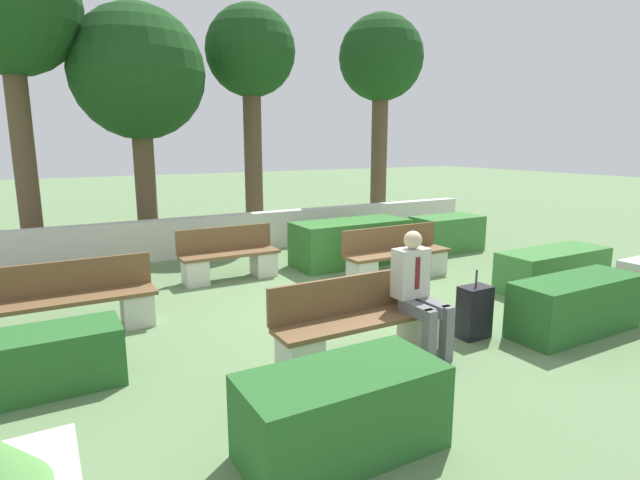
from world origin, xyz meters
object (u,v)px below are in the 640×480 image
Objects in this scene: suitcase at (474,312)px; tree_center_left at (138,76)px; bench_back at (60,308)px; tree_leftmost at (7,9)px; bench_right_side at (397,259)px; bench_front at (362,327)px; bench_left_side at (230,260)px; tree_center_right at (251,59)px; person_seated_man at (418,287)px; tree_rightmost at (381,64)px.

suitcase is 0.17× the size of tree_center_left.
tree_leftmost is (-0.26, 4.40, 4.19)m from bench_back.
suitcase is at bearing -102.67° from bench_right_side.
suitcase is at bearing -56.84° from tree_leftmost.
bench_left_side is (-0.18, 3.66, -0.01)m from bench_front.
tree_center_right is at bearing 76.89° from bench_front.
suitcase is at bearing -6.91° from bench_front.
person_seated_man is (0.62, -0.14, 0.39)m from bench_front.
tree_leftmost reaches higher than bench_back.
tree_rightmost is (5.17, 2.95, 3.86)m from bench_left_side.
tree_center_left is 0.91× the size of tree_rightmost.
bench_front is 3.26m from bench_right_side.
tree_leftmost is at bearing -178.66° from tree_center_left.
tree_leftmost is at bearing 146.22° from bench_right_side.
bench_back is 0.41× the size of tree_center_right.
tree_center_left reaches higher than bench_back.
bench_front reaches higher than suitcase.
person_seated_man is at bearing -77.63° from tree_center_left.
tree_rightmost reaches higher than bench_right_side.
bench_front is 7.50m from tree_center_left.
tree_leftmost is (-3.63, 6.81, 3.81)m from person_seated_man.
bench_left_side is at bearing 29.45° from bench_back.
person_seated_man is 7.57m from tree_center_left.
tree_center_right is (1.01, 7.11, 3.36)m from person_seated_man.
tree_center_right is 3.39m from tree_rightmost.
tree_center_left is at bearing 106.52° from bench_left_side.
tree_center_left reaches higher than bench_right_side.
tree_center_left is 0.93× the size of tree_center_right.
tree_leftmost is 1.11× the size of tree_center_right.
bench_front is at bearing -83.77° from bench_left_side.
person_seated_man reaches higher than bench_right_side.
tree_center_right is (4.38, 4.70, 3.75)m from bench_back.
tree_leftmost is at bearing 94.43° from bench_back.
tree_leftmost reaches higher than bench_front.
bench_back is at bearing 144.45° from person_seated_man.
bench_back is at bearing -132.97° from tree_center_right.
bench_left_side is at bearing 157.16° from bench_right_side.
bench_front is at bearing -65.67° from tree_leftmost.
tree_center_left is at bearing 1.34° from tree_leftmost.
person_seated_man is at bearing -13.13° from bench_front.
bench_front is 1.47m from suitcase.
tree_rightmost is at bearing -5.96° from tree_center_right.
person_seated_man is at bearing -74.77° from bench_left_side.
bench_left_side is 0.28× the size of tree_leftmost.
tree_center_right is 0.98× the size of tree_rightmost.
person_seated_man is 1.62× the size of suitcase.
tree_center_left is (1.87, 4.45, 3.21)m from bench_back.
bench_front is at bearing -38.35° from bench_back.
tree_center_right reaches higher than suitcase.
suitcase is (4.21, -2.44, -0.03)m from bench_back.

